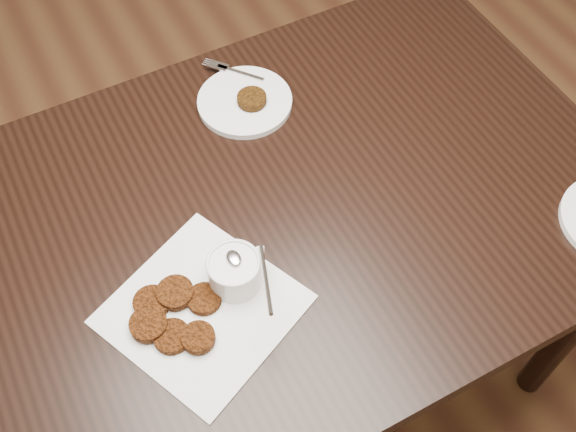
% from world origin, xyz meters
% --- Properties ---
extents(floor, '(4.00, 4.00, 0.00)m').
position_xyz_m(floor, '(0.00, 0.00, 0.00)').
color(floor, brown).
rests_on(floor, ground).
extents(table, '(1.33, 0.85, 0.75)m').
position_xyz_m(table, '(0.02, 0.09, 0.38)').
color(table, black).
rests_on(table, floor).
extents(napkin, '(0.36, 0.36, 0.00)m').
position_xyz_m(napkin, '(-0.16, -0.04, 0.75)').
color(napkin, white).
rests_on(napkin, table).
extents(sauce_ramekin, '(0.15, 0.15, 0.12)m').
position_xyz_m(sauce_ramekin, '(-0.09, -0.02, 0.82)').
color(sauce_ramekin, white).
rests_on(sauce_ramekin, napkin).
extents(patty_cluster, '(0.23, 0.23, 0.02)m').
position_xyz_m(patty_cluster, '(-0.21, -0.03, 0.76)').
color(patty_cluster, '#6A2D0E').
rests_on(patty_cluster, napkin).
extents(plate_with_patty, '(0.27, 0.27, 0.03)m').
position_xyz_m(plate_with_patty, '(0.10, 0.34, 0.76)').
color(plate_with_patty, white).
rests_on(plate_with_patty, table).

